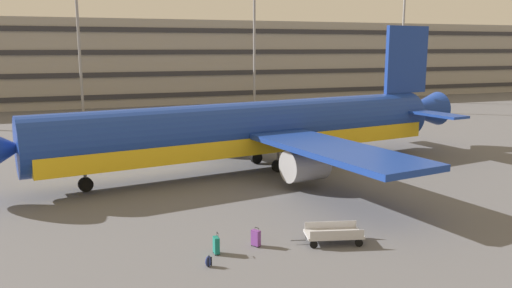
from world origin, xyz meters
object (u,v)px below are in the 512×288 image
at_px(airliner, 257,130).
at_px(suitcase_scuffed, 216,245).
at_px(backpack_large, 208,261).
at_px(baggage_cart, 333,234).
at_px(suitcase_purple, 256,238).

height_order(airliner, suitcase_scuffed, airliner).
xyz_separation_m(backpack_large, baggage_cart, (6.09, 0.55, 0.20)).
bearing_deg(baggage_cart, suitcase_purple, 166.59).
distance_m(suitcase_scuffed, backpack_large, 1.35).
bearing_deg(suitcase_scuffed, baggage_cart, -6.37).
bearing_deg(airliner, suitcase_purple, -110.44).
height_order(backpack_large, baggage_cart, baggage_cart).
relative_size(airliner, baggage_cart, 11.12).
bearing_deg(suitcase_purple, baggage_cart, -13.41).
bearing_deg(airliner, suitcase_scuffed, -116.62).
bearing_deg(baggage_cart, suitcase_scuffed, 173.63).
height_order(suitcase_scuffed, backpack_large, suitcase_scuffed).
distance_m(suitcase_scuffed, suitcase_purple, 1.94).
xyz_separation_m(airliner, suitcase_scuffed, (-7.17, -14.31, -2.55)).
xyz_separation_m(airliner, baggage_cart, (-1.74, -14.92, -2.53)).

